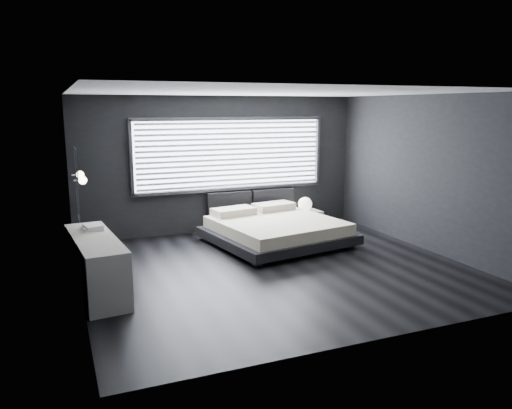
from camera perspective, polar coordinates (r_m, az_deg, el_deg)
name	(u,v)px	position (r m, az deg, el deg)	size (l,w,h in m)	color
room	(276,183)	(7.87, 2.35, 2.46)	(6.04, 6.00, 2.80)	black
window	(231,154)	(10.40, -2.84, 5.76)	(4.14, 0.09, 1.52)	white
headboard	(251,202)	(10.64, -0.54, 0.24)	(1.96, 0.16, 0.52)	black
sconce_near	(83,180)	(7.20, -19.21, 2.63)	(0.18, 0.11, 0.11)	silver
sconce_far	(80,175)	(7.79, -19.47, 3.23)	(0.18, 0.11, 0.11)	silver
wall_art_upper	(76,167)	(6.57, -19.85, 4.03)	(0.01, 0.48, 0.48)	#47474C
wall_art_lower	(78,201)	(6.88, -19.69, 0.38)	(0.01, 0.48, 0.48)	#47474C
bed	(276,229)	(9.55, 2.27, -2.82)	(2.69, 2.60, 0.61)	black
nightstand	(304,219)	(10.80, 5.52, -1.71)	(0.65, 0.54, 0.38)	white
orb_lamp	(305,204)	(10.71, 5.62, 0.04)	(0.30, 0.30, 0.30)	white
dresser	(96,264)	(7.43, -17.78, -6.54)	(0.74, 2.03, 0.80)	white
book_stack	(93,227)	(7.78, -18.18, -2.47)	(0.31, 0.39, 0.07)	silver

